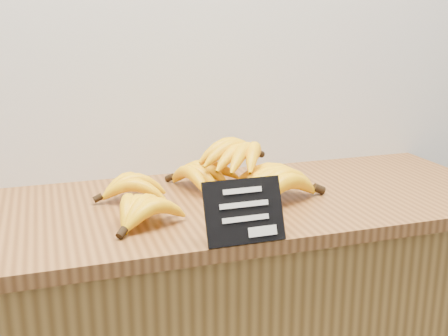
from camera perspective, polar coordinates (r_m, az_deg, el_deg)
counter_top at (r=1.32m, az=-0.67°, el=-3.85°), size 1.40×0.54×0.03m
chalkboard_sign at (r=1.07m, az=2.07°, el=-4.41°), size 0.15×0.05×0.12m
banana_pile at (r=1.31m, az=-0.85°, el=-1.28°), size 0.54×0.38×0.12m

